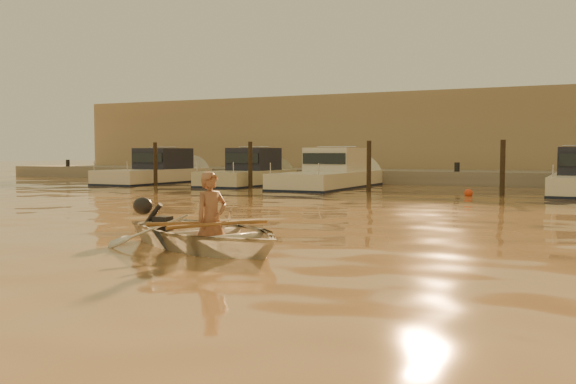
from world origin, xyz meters
The scene contains 19 objects.
ground_plane centered at (0.00, 0.00, 0.00)m, with size 160.00×160.00×0.00m, color brown.
dinghy centered at (2.16, -1.40, 0.24)m, with size 2.46×3.44×0.71m, color silver.
person centered at (2.25, -1.44, 0.47)m, with size 0.57×0.37×1.55m, color #8F5F47.
outboard_motor centered at (0.78, -0.79, 0.28)m, with size 0.90×0.40×0.70m, color black, non-canonical shape.
oar_port centered at (2.39, -1.50, 0.42)m, with size 0.06×0.06×2.10m, color brown.
oar_starboard centered at (2.20, -1.42, 0.42)m, with size 0.06×0.06×2.10m, color brown.
moored_boat_0 centered at (-12.20, 16.00, 0.62)m, with size 2.42×7.65×1.75m, color silver, non-canonical shape.
moored_boat_1 centered at (-6.86, 16.00, 0.62)m, with size 2.28×6.77×1.75m, color beige, non-canonical shape.
moored_boat_2 centered at (-2.72, 16.00, 0.62)m, with size 2.58×8.54×1.75m, color silver, non-canonical shape.
piling_0 centered at (-10.50, 13.80, 0.90)m, with size 0.18×0.18×2.20m, color #2D2319.
piling_1 centered at (-5.50, 13.80, 0.90)m, with size 0.18×0.18×2.20m, color #2D2319.
piling_2 centered at (-0.20, 13.80, 0.90)m, with size 0.18×0.18×2.20m, color #2D2319.
piling_3 centered at (4.80, 13.80, 0.90)m, with size 0.18×0.18×2.20m, color #2D2319.
fender_a centered at (-11.36, 13.52, 0.10)m, with size 0.30×0.30×0.30m, color silver.
fender_b centered at (-7.73, 13.17, 0.10)m, with size 0.30×0.30×0.30m, color #E7531B.
fender_c centered at (-2.71, 12.85, 0.10)m, with size 0.30×0.30×0.30m, color white.
fender_d centered at (3.73, 13.18, 0.10)m, with size 0.30×0.30×0.30m, color #DE421A.
quay centered at (0.00, 21.50, 0.15)m, with size 52.00×4.00×1.00m, color gray.
waterfront_building centered at (0.00, 27.00, 2.40)m, with size 46.00×7.00×4.80m, color #9E8466.
Camera 1 is at (7.82, -10.15, 1.57)m, focal length 40.00 mm.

